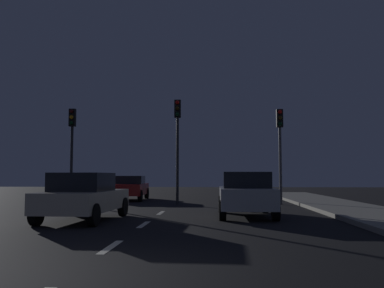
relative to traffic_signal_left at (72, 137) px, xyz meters
The scene contains 10 objects.
ground_plane 10.19m from the traffic_signal_left, 57.12° to the right, with size 80.00×80.00×0.00m, color black.
lane_stripe_second 13.94m from the traffic_signal_left, 67.29° to the right, with size 0.16×1.60×0.01m, color silver.
lane_stripe_third 10.67m from the traffic_signal_left, 58.96° to the right, with size 0.16×1.60×0.01m, color silver.
lane_stripe_fourth 7.90m from the traffic_signal_left, 43.04° to the right, with size 0.16×1.60×0.01m, color silver.
traffic_signal_left is the anchor object (origin of this frame).
traffic_signal_center 5.41m from the traffic_signal_left, ahead, with size 0.32×0.38×5.24m.
traffic_signal_right 10.51m from the traffic_signal_left, ahead, with size 0.32×0.38×4.71m.
car_stopped_ahead 10.66m from the traffic_signal_left, 36.11° to the right, with size 1.89×3.95×1.54m.
car_adjacent_lane 8.70m from the traffic_signal_left, 67.80° to the right, with size 2.05×4.28×1.50m.
car_oncoming_far 4.91m from the traffic_signal_left, 57.21° to the left, with size 2.16×4.33×1.41m.
Camera 1 is at (2.07, -5.65, 1.40)m, focal length 38.95 mm.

